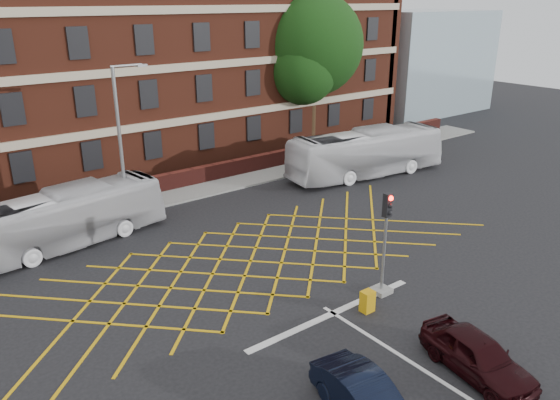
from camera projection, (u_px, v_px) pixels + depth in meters
ground at (277, 278)px, 23.24m from camera, size 120.00×120.00×0.00m
victorian_building at (83, 51)px, 36.96m from camera, size 51.00×12.17×20.40m
boundary_wall at (146, 187)px, 32.69m from camera, size 56.00×0.50×1.10m
far_pavement at (154, 199)px, 32.12m from camera, size 60.00×3.00×0.12m
glass_block at (415, 61)px, 56.53m from camera, size 14.00×10.00×10.00m
box_junction_hatching at (251, 261)px, 24.72m from camera, size 8.22×8.22×0.02m
stop_line at (333, 313)px, 20.64m from camera, size 8.00×0.30×0.02m
bus_left at (61, 219)px, 25.72m from camera, size 10.26×3.68×2.80m
bus_right at (366, 153)px, 36.08m from camera, size 11.43×4.24×3.11m
car_navy at (366, 399)px, 15.33m from camera, size 1.86×4.03×1.28m
car_maroon at (477, 355)px, 17.13m from camera, size 2.29×4.23×1.37m
deciduous_tree at (312, 52)px, 41.92m from camera, size 8.00×7.87×11.77m
traffic_light_near at (384, 253)px, 21.49m from camera, size 0.70×0.70×4.27m
street_lamp at (125, 174)px, 27.77m from camera, size 2.25×1.00×8.20m
utility_cabinet at (367, 301)px, 20.66m from camera, size 0.49×0.40×0.85m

